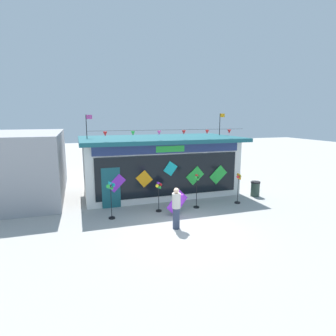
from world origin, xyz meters
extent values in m
plane|color=#ADAAA5|center=(0.00, 0.00, 0.00)|extent=(80.00, 80.00, 0.00)
cube|color=silver|center=(0.67, 5.70, 1.54)|extent=(8.44, 4.26, 3.08)
cube|color=#195660|center=(0.67, 5.33, 3.18)|extent=(8.84, 4.99, 0.20)
cube|color=navy|center=(0.67, 3.53, 2.81)|extent=(7.76, 0.08, 0.45)
cube|color=green|center=(0.67, 3.50, 2.81)|extent=(1.52, 0.04, 0.32)
cube|color=black|center=(0.67, 3.54, 1.43)|extent=(7.60, 0.06, 2.15)
cube|color=#195660|center=(-2.36, 3.53, 1.00)|extent=(0.90, 0.07, 2.00)
cube|color=purple|center=(-2.09, 3.48, 1.23)|extent=(0.93, 0.03, 0.92)
cube|color=orange|center=(-0.71, 3.48, 1.35)|extent=(0.88, 0.03, 0.89)
cube|color=#19B7BC|center=(0.67, 3.48, 1.79)|extent=(0.77, 0.03, 0.79)
cube|color=green|center=(2.06, 3.48, 1.33)|extent=(1.06, 0.03, 1.04)
cube|color=green|center=(3.44, 3.48, 1.28)|extent=(1.08, 0.03, 1.07)
cylinder|color=black|center=(0.67, 3.30, 3.78)|extent=(8.10, 0.01, 0.01)
cone|color=red|center=(-2.56, 3.30, 3.64)|extent=(0.20, 0.20, 0.22)
cone|color=green|center=(-1.27, 3.30, 3.64)|extent=(0.20, 0.20, 0.22)
cone|color=#EA4CA3|center=(0.03, 3.30, 3.64)|extent=(0.20, 0.20, 0.22)
cone|color=red|center=(1.32, 3.30, 3.64)|extent=(0.20, 0.20, 0.22)
cone|color=red|center=(2.61, 3.30, 3.64)|extent=(0.20, 0.20, 0.22)
cone|color=red|center=(3.91, 3.30, 3.64)|extent=(0.20, 0.20, 0.22)
cylinder|color=black|center=(-3.30, 5.70, 3.90)|extent=(0.04, 0.04, 1.25)
cube|color=#EA4CA3|center=(-3.14, 5.70, 4.41)|extent=(0.32, 0.02, 0.22)
cylinder|color=black|center=(4.64, 5.70, 3.95)|extent=(0.04, 0.04, 1.34)
cube|color=orange|center=(4.80, 5.70, 4.50)|extent=(0.32, 0.02, 0.22)
cylinder|color=black|center=(-2.54, 2.01, 0.03)|extent=(0.28, 0.28, 0.06)
cylinder|color=black|center=(-2.54, 2.01, 0.75)|extent=(0.03, 0.03, 1.50)
cylinder|color=black|center=(-2.54, 1.97, 1.50)|extent=(0.06, 0.04, 0.06)
cone|color=#19B7BC|center=(-2.43, 1.97, 1.50)|extent=(0.17, 0.18, 0.17)
cone|color=#19B7BC|center=(-2.54, 1.97, 1.62)|extent=(0.18, 0.17, 0.17)
cone|color=green|center=(-2.66, 1.97, 1.50)|extent=(0.17, 0.18, 0.17)
cone|color=green|center=(-2.54, 1.97, 1.38)|extent=(0.18, 0.17, 0.17)
cylinder|color=black|center=(-0.32, 2.27, 0.03)|extent=(0.28, 0.28, 0.06)
cylinder|color=black|center=(-0.32, 2.27, 0.64)|extent=(0.03, 0.03, 1.28)
cylinder|color=black|center=(-0.32, 2.23, 1.28)|extent=(0.06, 0.04, 0.06)
cone|color=red|center=(-0.21, 2.23, 1.28)|extent=(0.15, 0.16, 0.15)
cone|color=purple|center=(-0.32, 2.23, 1.39)|extent=(0.16, 0.15, 0.15)
cone|color=yellow|center=(-0.42, 2.23, 1.28)|extent=(0.15, 0.16, 0.15)
cone|color=green|center=(-0.32, 2.23, 1.18)|extent=(0.16, 0.15, 0.15)
cylinder|color=black|center=(1.60, 2.22, 0.03)|extent=(0.29, 0.29, 0.06)
cylinder|color=black|center=(1.60, 2.22, 0.77)|extent=(0.03, 0.03, 1.55)
cylinder|color=black|center=(1.60, 2.18, 1.55)|extent=(0.06, 0.04, 0.06)
cone|color=green|center=(1.70, 2.18, 1.55)|extent=(0.14, 0.15, 0.14)
cone|color=red|center=(1.60, 2.18, 1.64)|extent=(0.15, 0.14, 0.14)
cone|color=green|center=(1.50, 2.18, 1.55)|extent=(0.14, 0.15, 0.14)
cone|color=green|center=(1.60, 2.18, 1.45)|extent=(0.15, 0.14, 0.14)
cylinder|color=black|center=(3.93, 2.23, 0.03)|extent=(0.29, 0.29, 0.06)
cylinder|color=black|center=(3.93, 2.23, 0.71)|extent=(0.03, 0.03, 1.42)
cylinder|color=black|center=(3.93, 2.19, 1.42)|extent=(0.06, 0.04, 0.06)
cone|color=yellow|center=(4.03, 2.19, 1.42)|extent=(0.15, 0.16, 0.15)
cone|color=orange|center=(3.93, 2.19, 1.53)|extent=(0.16, 0.15, 0.15)
cone|color=red|center=(3.83, 2.19, 1.42)|extent=(0.15, 0.16, 0.15)
cone|color=orange|center=(3.93, 2.19, 1.32)|extent=(0.16, 0.15, 0.15)
cylinder|color=#333D56|center=(-0.22, 0.09, 0.43)|extent=(0.28, 0.28, 0.86)
cylinder|color=beige|center=(-0.22, 0.09, 1.16)|extent=(0.34, 0.34, 0.60)
sphere|color=beige|center=(-0.22, 0.09, 1.57)|extent=(0.22, 0.22, 0.22)
cube|color=purple|center=(-0.04, 0.18, 1.19)|extent=(0.26, 0.30, 0.38)
cylinder|color=#2D4238|center=(5.57, 3.04, 0.38)|extent=(0.48, 0.48, 0.77)
cylinder|color=black|center=(5.57, 3.04, 0.81)|extent=(0.52, 0.52, 0.08)
cube|color=purple|center=(0.37, 1.60, 0.57)|extent=(1.13, 0.36, 1.13)
camera|label=1|loc=(-3.80, -9.76, 4.41)|focal=29.59mm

